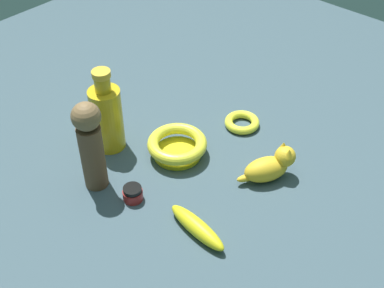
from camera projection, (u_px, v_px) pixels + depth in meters
The scene contains 8 objects.
ground at pixel (192, 163), 1.25m from camera, with size 2.00×2.00×0.00m, color #384C56.
cat_figurine at pixel (271, 166), 1.19m from camera, with size 0.10×0.13×0.09m.
bowl at pixel (177, 146), 1.26m from camera, with size 0.15×0.15×0.05m.
banana at pixel (197, 227), 1.07m from camera, with size 0.16×0.04×0.04m, color yellow.
person_figure_adult at pixel (90, 143), 1.12m from camera, with size 0.07×0.07×0.23m.
bangle at pixel (242, 122), 1.36m from camera, with size 0.09×0.09×0.02m, color yellow.
nail_polish_jar at pixel (133, 193), 1.15m from camera, with size 0.05×0.05×0.03m.
bottle_tall at pixel (107, 116), 1.24m from camera, with size 0.08×0.08×0.22m.
Camera 1 is at (-0.61, 0.68, 0.85)m, focal length 48.03 mm.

